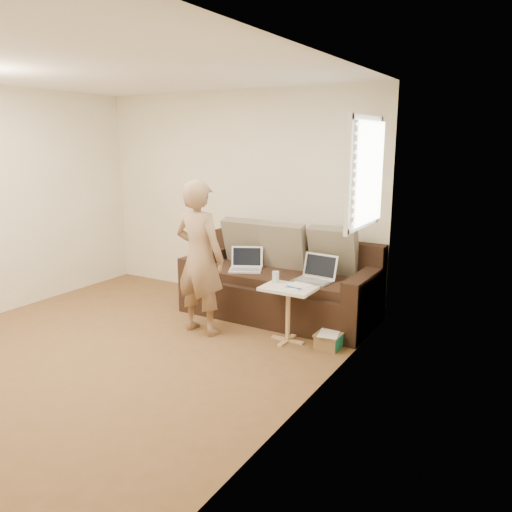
% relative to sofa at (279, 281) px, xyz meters
% --- Properties ---
extents(floor, '(4.50, 4.50, 0.00)m').
position_rel_sofa_xyz_m(floor, '(-0.89, -1.77, -0.42)').
color(floor, brown).
rests_on(floor, ground).
extents(ceiling, '(4.50, 4.50, 0.00)m').
position_rel_sofa_xyz_m(ceiling, '(-0.89, -1.77, 2.18)').
color(ceiling, white).
rests_on(ceiling, wall_back).
extents(wall_back, '(4.00, 0.00, 4.00)m').
position_rel_sofa_xyz_m(wall_back, '(-0.89, 0.48, 0.87)').
color(wall_back, beige).
rests_on(wall_back, ground).
extents(wall_right, '(0.00, 4.50, 4.50)m').
position_rel_sofa_xyz_m(wall_right, '(1.11, -1.77, 0.87)').
color(wall_right, beige).
rests_on(wall_right, ground).
extents(window_blinds, '(0.12, 0.88, 1.08)m').
position_rel_sofa_xyz_m(window_blinds, '(1.06, -0.27, 1.28)').
color(window_blinds, white).
rests_on(window_blinds, wall_right).
extents(sofa, '(2.20, 0.95, 0.85)m').
position_rel_sofa_xyz_m(sofa, '(0.00, 0.00, 0.00)').
color(sofa, black).
rests_on(sofa, ground).
extents(pillow_left, '(0.55, 0.29, 0.57)m').
position_rel_sofa_xyz_m(pillow_left, '(-0.60, 0.23, 0.37)').
color(pillow_left, '#675B4C').
rests_on(pillow_left, sofa).
extents(pillow_mid, '(0.55, 0.27, 0.57)m').
position_rel_sofa_xyz_m(pillow_mid, '(-0.05, 0.19, 0.37)').
color(pillow_mid, '#68604A').
rests_on(pillow_mid, sofa).
extents(pillow_right, '(0.55, 0.28, 0.57)m').
position_rel_sofa_xyz_m(pillow_right, '(0.55, 0.25, 0.37)').
color(pillow_right, '#675B4C').
rests_on(pillow_right, sofa).
extents(laptop_silver, '(0.42, 0.32, 0.27)m').
position_rel_sofa_xyz_m(laptop_silver, '(0.49, -0.16, 0.10)').
color(laptop_silver, '#B7BABC').
rests_on(laptop_silver, sofa).
extents(laptop_white, '(0.45, 0.41, 0.27)m').
position_rel_sofa_xyz_m(laptop_white, '(-0.38, -0.13, 0.10)').
color(laptop_white, white).
rests_on(laptop_white, sofa).
extents(person, '(0.61, 0.43, 1.62)m').
position_rel_sofa_xyz_m(person, '(-0.49, -0.85, 0.39)').
color(person, brown).
rests_on(person, ground).
extents(side_table, '(0.52, 0.37, 0.57)m').
position_rel_sofa_xyz_m(side_table, '(0.43, -0.62, -0.14)').
color(side_table, silver).
rests_on(side_table, ground).
extents(drinking_glass, '(0.07, 0.07, 0.12)m').
position_rel_sofa_xyz_m(drinking_glass, '(0.25, -0.56, 0.21)').
color(drinking_glass, silver).
rests_on(drinking_glass, side_table).
extents(scissors, '(0.19, 0.11, 0.02)m').
position_rel_sofa_xyz_m(scissors, '(0.50, -0.64, 0.16)').
color(scissors, silver).
rests_on(scissors, side_table).
extents(paper_on_table, '(0.25, 0.33, 0.00)m').
position_rel_sofa_xyz_m(paper_on_table, '(0.49, -0.57, 0.15)').
color(paper_on_table, white).
rests_on(paper_on_table, side_table).
extents(striped_box, '(0.25, 0.25, 0.15)m').
position_rel_sofa_xyz_m(striped_box, '(0.86, -0.58, -0.35)').
color(striped_box, '#DB4F20').
rests_on(striped_box, ground).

